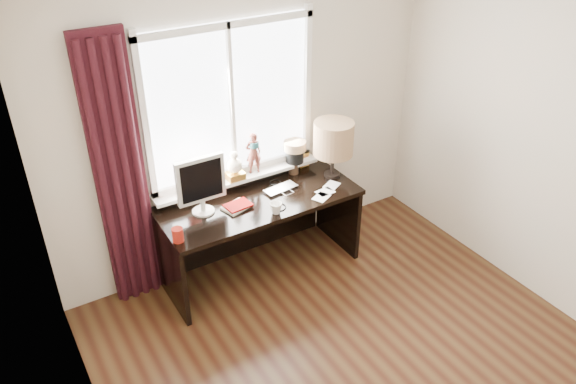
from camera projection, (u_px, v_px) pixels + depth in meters
ceiling at (438, 12)px, 2.58m from camera, size 3.50×4.00×0.00m
wall_back at (247, 121)px, 4.71m from camera, size 3.50×0.00×2.60m
wall_left at (106, 363)px, 2.47m from camera, size 0.00×4.00×2.60m
laptop at (281, 189)px, 4.81m from camera, size 0.32×0.22×0.02m
mug at (276, 208)px, 4.48m from camera, size 0.13×0.12×0.10m
red_cup at (178, 235)px, 4.15m from camera, size 0.08×0.08×0.11m
window at (237, 125)px, 4.62m from camera, size 1.52×0.22×1.40m
curtain at (121, 179)px, 4.24m from camera, size 0.38×0.09×2.25m
desk at (255, 218)px, 4.88m from camera, size 1.70×0.70×0.75m
monitor at (201, 182)px, 4.37m from camera, size 0.40×0.18×0.49m
notebook_stack at (237, 206)px, 4.56m from camera, size 0.26×0.22×0.03m
brush_holder at (294, 167)px, 5.04m from camera, size 0.09×0.09×0.25m
icon_frame at (305, 160)px, 5.14m from camera, size 0.10×0.03×0.13m
table_lamp at (334, 139)px, 4.84m from camera, size 0.35×0.35×0.52m
loose_papers at (326, 191)px, 4.79m from camera, size 0.37×0.28×0.00m
desk_cables at (277, 194)px, 4.74m from camera, size 0.32×0.50×0.01m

